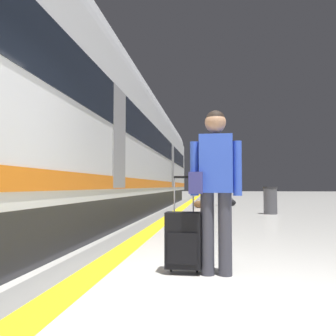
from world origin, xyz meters
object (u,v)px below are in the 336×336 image
(duffel_bag_near, at_px, (199,204))
(passenger_mid, at_px, (224,185))
(traveller_foreground, at_px, (214,179))
(rolling_suitcase_foreground, at_px, (183,240))
(high_speed_train, at_px, (111,139))
(passenger_near, at_px, (206,186))
(waste_bin, at_px, (270,200))
(duffel_bag_mid, at_px, (231,203))

(duffel_bag_near, distance_m, passenger_mid, 2.28)
(traveller_foreground, height_order, rolling_suitcase_foreground, traveller_foreground)
(high_speed_train, distance_m, traveller_foreground, 8.27)
(passenger_near, height_order, duffel_bag_near, passenger_near)
(rolling_suitcase_foreground, bearing_deg, passenger_near, 89.68)
(duffel_bag_near, bearing_deg, high_speed_train, -125.44)
(duffel_bag_near, height_order, passenger_mid, passenger_mid)
(rolling_suitcase_foreground, height_order, duffel_bag_near, rolling_suitcase_foreground)
(passenger_mid, distance_m, waste_bin, 5.05)
(duffel_bag_near, height_order, waste_bin, waste_bin)
(high_speed_train, bearing_deg, traveller_foreground, -65.83)
(duffel_bag_near, bearing_deg, traveller_foreground, -87.00)
(passenger_near, relative_size, duffel_bag_mid, 3.72)
(passenger_near, xyz_separation_m, passenger_mid, (0.82, 1.64, 0.01))
(traveller_foreground, bearing_deg, passenger_near, 91.36)
(rolling_suitcase_foreground, distance_m, waste_bin, 8.50)
(traveller_foreground, height_order, duffel_bag_mid, traveller_foreground)
(rolling_suitcase_foreground, distance_m, duffel_bag_near, 11.24)
(duffel_bag_near, relative_size, passenger_mid, 0.27)
(passenger_near, bearing_deg, waste_bin, -55.75)
(high_speed_train, xyz_separation_m, passenger_mid, (3.88, 5.64, -1.54))
(high_speed_train, height_order, waste_bin, high_speed_train)
(rolling_suitcase_foreground, bearing_deg, traveller_foreground, -5.53)
(rolling_suitcase_foreground, xyz_separation_m, passenger_near, (0.06, 11.39, 0.59))
(high_speed_train, xyz_separation_m, duffel_bag_mid, (4.20, 5.45, -2.35))
(high_speed_train, height_order, duffel_bag_mid, high_speed_train)
(high_speed_train, height_order, duffel_bag_near, high_speed_train)
(traveller_foreground, xyz_separation_m, duffel_bag_mid, (0.87, 12.87, -0.86))
(traveller_foreground, distance_m, rolling_suitcase_foreground, 0.73)
(passenger_near, bearing_deg, passenger_mid, 63.30)
(traveller_foreground, xyz_separation_m, passenger_near, (-0.27, 11.43, -0.06))
(passenger_near, bearing_deg, high_speed_train, -127.37)
(duffel_bag_mid, bearing_deg, rolling_suitcase_foreground, -95.38)
(traveller_foreground, bearing_deg, duffel_bag_near, 93.00)
(rolling_suitcase_foreground, xyz_separation_m, waste_bin, (2.24, 8.19, 0.10))
(traveller_foreground, bearing_deg, duffel_bag_mid, 86.11)
(traveller_foreground, height_order, passenger_near, traveller_foreground)
(rolling_suitcase_foreground, bearing_deg, high_speed_train, 112.07)
(high_speed_train, relative_size, waste_bin, 31.16)
(duffel_bag_near, bearing_deg, passenger_near, 26.18)
(traveller_foreground, bearing_deg, passenger_mid, 87.57)
(traveller_foreground, bearing_deg, waste_bin, 76.93)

